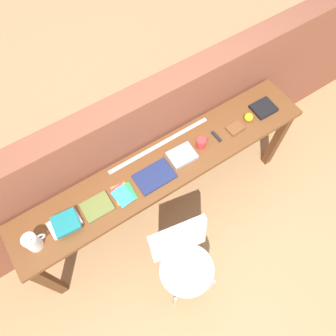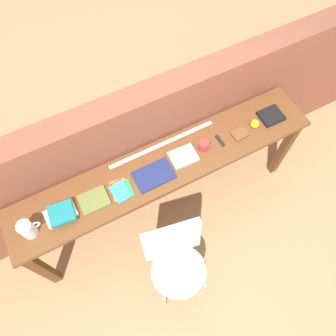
% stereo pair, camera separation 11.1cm
% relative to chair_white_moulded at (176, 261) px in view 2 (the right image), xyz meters
% --- Properties ---
extents(ground_plane, '(40.00, 40.00, 0.00)m').
position_rel_chair_white_moulded_xyz_m(ground_plane, '(0.23, 0.32, -0.53)').
color(ground_plane, tan).
extents(brick_wall_back, '(6.00, 0.20, 1.35)m').
position_rel_chair_white_moulded_xyz_m(brick_wall_back, '(0.23, 0.96, 0.15)').
color(brick_wall_back, brown).
rests_on(brick_wall_back, ground).
extents(sideboard, '(2.50, 0.44, 0.88)m').
position_rel_chair_white_moulded_xyz_m(sideboard, '(0.23, 0.62, 0.21)').
color(sideboard, brown).
rests_on(sideboard, ground).
extents(chair_white_moulded, '(0.52, 0.53, 0.89)m').
position_rel_chair_white_moulded_xyz_m(chair_white_moulded, '(0.00, 0.00, 0.00)').
color(chair_white_moulded, white).
rests_on(chair_white_moulded, ground).
extents(pitcher_white, '(0.14, 0.10, 0.18)m').
position_rel_chair_white_moulded_xyz_m(pitcher_white, '(-0.84, 0.57, 0.43)').
color(pitcher_white, white).
rests_on(pitcher_white, sideboard).
extents(book_stack_leftmost, '(0.22, 0.18, 0.07)m').
position_rel_chair_white_moulded_xyz_m(book_stack_leftmost, '(-0.61, 0.60, 0.39)').
color(book_stack_leftmost, white).
rests_on(book_stack_leftmost, sideboard).
extents(magazine_cycling, '(0.21, 0.17, 0.02)m').
position_rel_chair_white_moulded_xyz_m(magazine_cycling, '(-0.37, 0.59, 0.36)').
color(magazine_cycling, olive).
rests_on(magazine_cycling, sideboard).
extents(pamphlet_pile_colourful, '(0.16, 0.20, 0.01)m').
position_rel_chair_white_moulded_xyz_m(pamphlet_pile_colourful, '(-0.16, 0.58, 0.36)').
color(pamphlet_pile_colourful, orange).
rests_on(pamphlet_pile_colourful, sideboard).
extents(book_open_centre, '(0.29, 0.19, 0.02)m').
position_rel_chair_white_moulded_xyz_m(book_open_centre, '(0.11, 0.57, 0.36)').
color(book_open_centre, navy).
rests_on(book_open_centre, sideboard).
extents(book_grey_hardcover, '(0.22, 0.17, 0.04)m').
position_rel_chair_white_moulded_xyz_m(book_grey_hardcover, '(0.38, 0.60, 0.37)').
color(book_grey_hardcover, '#9E9EA3').
rests_on(book_grey_hardcover, sideboard).
extents(mug, '(0.11, 0.08, 0.09)m').
position_rel_chair_white_moulded_xyz_m(mug, '(0.56, 0.60, 0.40)').
color(mug, red).
rests_on(mug, sideboard).
extents(multitool_folded, '(0.03, 0.11, 0.02)m').
position_rel_chair_white_moulded_xyz_m(multitool_folded, '(0.72, 0.60, 0.36)').
color(multitool_folded, black).
rests_on(multitool_folded, sideboard).
extents(leather_journal_brown, '(0.13, 0.11, 0.02)m').
position_rel_chair_white_moulded_xyz_m(leather_journal_brown, '(0.89, 0.58, 0.37)').
color(leather_journal_brown, brown).
rests_on(leather_journal_brown, sideboard).
extents(sports_ball_small, '(0.07, 0.07, 0.07)m').
position_rel_chair_white_moulded_xyz_m(sports_ball_small, '(1.04, 0.60, 0.39)').
color(sports_ball_small, yellow).
rests_on(sports_ball_small, sideboard).
extents(book_repair_rightmost, '(0.19, 0.17, 0.03)m').
position_rel_chair_white_moulded_xyz_m(book_repair_rightmost, '(1.22, 0.61, 0.37)').
color(book_repair_rightmost, black).
rests_on(book_repair_rightmost, sideboard).
extents(ruler_metal_back_edge, '(0.91, 0.03, 0.00)m').
position_rel_chair_white_moulded_xyz_m(ruler_metal_back_edge, '(0.29, 0.79, 0.35)').
color(ruler_metal_back_edge, silver).
rests_on(ruler_metal_back_edge, sideboard).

